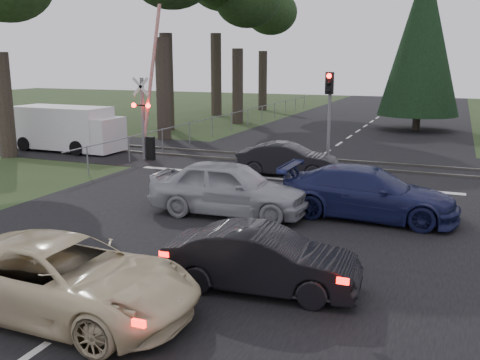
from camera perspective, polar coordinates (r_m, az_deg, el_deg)
The scene contains 17 objects.
ground at distance 13.71m, azimuth -5.17°, elevation -6.90°, with size 120.00×120.00×0.00m, color #2B3C1B.
road at distance 22.74m, azimuth 6.39°, elevation 0.99°, with size 14.00×100.00×0.01m, color black.
rail_corridor at distance 24.63m, azimuth 7.66°, elevation 1.86°, with size 120.00×8.00×0.01m, color black.
stop_line at distance 21.05m, azimuth 5.05°, elevation 0.09°, with size 13.00×0.35×0.00m, color silver.
rail_near at distance 23.86m, azimuth 7.18°, elevation 1.63°, with size 120.00×0.12×0.10m, color #59544C.
rail_far at distance 25.39m, azimuth 8.12°, elevation 2.27°, with size 120.00×0.12×0.10m, color #59544C.
crossing_signal at distance 25.16m, azimuth -9.89°, elevation 6.73°, with size 1.62×0.38×6.96m.
traffic_signal_center at distance 22.75m, azimuth 9.48°, elevation 8.03°, with size 0.32×0.48×4.10m.
euc_tree_e at distance 50.64m, azimuth 2.51°, elevation 18.25°, with size 6.00×6.00×13.20m.
conifer_tree at distance 37.56m, azimuth 18.88°, elevation 14.17°, with size 5.20×5.20×11.00m.
fence_left at distance 36.93m, azimuth -0.00°, elevation 5.55°, with size 0.10×36.00×1.20m, color slate, non-canonical shape.
cream_coupe at distance 10.38m, azimuth -18.29°, elevation -9.90°, with size 2.35×5.10×1.42m, color beige.
dark_hatchback at distance 10.89m, azimuth 2.38°, elevation -8.53°, with size 1.37×3.92×1.29m, color black.
silver_car at distance 16.08m, azimuth -1.14°, elevation -0.84°, with size 1.94×4.82×1.64m, color #A2A4AA.
blue_sedan at distance 16.20m, azimuth 13.50°, elevation -1.36°, with size 2.10×5.16×1.50m, color #181D4A.
dark_car_far at distance 21.57m, azimuth 5.08°, elevation 2.16°, with size 1.40×4.01×1.32m, color black.
white_van at distance 28.81m, azimuth -17.71°, elevation 5.23°, with size 5.83×2.36×2.26m.
Camera 1 is at (5.97, -11.46, 4.58)m, focal length 40.00 mm.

